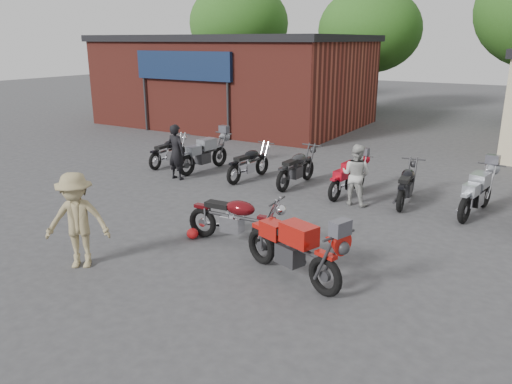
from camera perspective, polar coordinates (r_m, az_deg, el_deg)
The scene contains 17 objects.
ground at distance 9.74m, azimuth -3.39°, elevation -7.63°, with size 90.00×90.00×0.00m, color #37383A.
brick_building at distance 25.57m, azimuth -2.32°, elevation 12.38°, with size 12.00×8.00×4.00m, color maroon.
tree_0 at distance 34.92m, azimuth -1.96°, elevation 17.07°, with size 6.56×6.56×8.20m, color #234512, non-canonical shape.
tree_1 at distance 30.94m, azimuth 12.73°, elevation 15.95°, with size 5.92×5.92×7.40m, color #234512, non-canonical shape.
vintage_motorcycle at distance 10.20m, azimuth -2.40°, elevation -2.78°, with size 2.09×0.69×1.21m, color #510A0E, non-canonical shape.
sportbike at distance 8.70m, azimuth 4.28°, elevation -6.11°, with size 2.23×0.73×1.29m, color #B7160F, non-canonical shape.
helmet at distance 10.70m, azimuth -7.27°, elevation -4.72°, with size 0.25×0.25×0.23m, color red.
person_dark at distance 15.17m, azimuth -9.10°, elevation 4.54°, with size 0.61×0.40×1.67m, color black.
person_light at distance 12.86m, azimuth 11.35°, elevation 1.94°, with size 0.76×0.59×1.57m, color #B5B5B1.
person_tan at distance 9.64m, azimuth -19.76°, elevation -3.10°, with size 1.17×0.67×1.81m, color #94855B.
row_bike_0 at distance 16.96m, azimuth -9.98°, elevation 4.77°, with size 1.84×0.61×1.07m, color black, non-canonical shape.
row_bike_1 at distance 16.08m, azimuth -5.91°, elevation 4.58°, with size 2.13×0.70×1.23m, color gray, non-canonical shape.
row_bike_2 at distance 15.00m, azimuth -0.78°, elevation 3.52°, with size 1.92×0.63×1.11m, color black, non-canonical shape.
row_bike_3 at distance 14.39m, azimuth 4.68°, elevation 3.00°, with size 2.02×0.67×1.17m, color #232426, non-canonical shape.
row_bike_4 at distance 13.66m, azimuth 10.49°, elevation 1.81°, with size 1.86×0.61×1.08m, color red, non-canonical shape.
row_bike_5 at distance 13.31m, azimuth 16.84°, elevation 1.05°, with size 1.94×0.64×1.12m, color black, non-canonical shape.
row_bike_6 at distance 13.03m, azimuth 23.96°, elevation 0.15°, with size 2.09×0.69×1.21m, color gray, non-canonical shape.
Camera 1 is at (5.07, -7.26, 4.05)m, focal length 35.00 mm.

